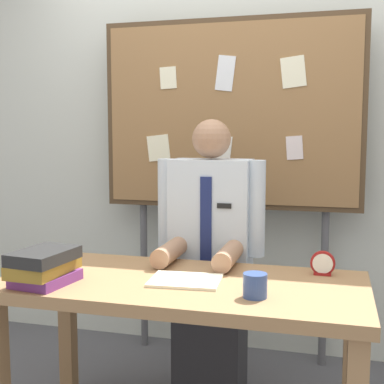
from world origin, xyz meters
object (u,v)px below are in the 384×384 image
(coffee_mug, at_px, (255,285))
(desk_clock, at_px, (323,264))
(desk, at_px, (182,304))
(bulletin_board, at_px, (230,119))
(open_notebook, at_px, (185,280))
(person, at_px, (211,270))
(book_stack, at_px, (44,266))

(coffee_mug, bearing_deg, desk_clock, 58.60)
(desk, height_order, bulletin_board, bulletin_board)
(bulletin_board, relative_size, open_notebook, 7.05)
(person, distance_m, open_notebook, 0.55)
(desk, bearing_deg, person, 90.00)
(desk, distance_m, desk_clock, 0.62)
(person, distance_m, coffee_mug, 0.75)
(desk_clock, xyz_separation_m, coffee_mug, (-0.23, -0.38, -0.00))
(bulletin_board, bearing_deg, open_notebook, -88.84)
(person, distance_m, desk_clock, 0.64)
(coffee_mug, bearing_deg, book_stack, -176.44)
(desk_clock, relative_size, coffee_mug, 1.15)
(open_notebook, relative_size, coffee_mug, 3.14)
(book_stack, xyz_separation_m, coffee_mug, (0.84, 0.05, -0.03))
(book_stack, bearing_deg, person, 54.19)
(desk, xyz_separation_m, desk_clock, (0.56, 0.23, 0.15))
(book_stack, xyz_separation_m, desk_clock, (1.08, 0.44, -0.03))
(person, xyz_separation_m, desk_clock, (0.56, -0.28, 0.14))
(bulletin_board, bearing_deg, book_stack, -113.38)
(desk, bearing_deg, open_notebook, -44.24)
(desk_clock, bearing_deg, book_stack, -157.99)
(open_notebook, bearing_deg, person, 92.19)
(desk, xyz_separation_m, open_notebook, (0.02, -0.02, 0.11))
(book_stack, distance_m, open_notebook, 0.57)
(bulletin_board, bearing_deg, desk, -90.00)
(bulletin_board, xyz_separation_m, book_stack, (-0.52, -1.20, -0.61))
(desk_clock, height_order, coffee_mug, desk_clock)
(person, relative_size, bulletin_board, 0.71)
(person, relative_size, desk_clock, 13.69)
(desk, height_order, desk_clock, desk_clock)
(bulletin_board, distance_m, coffee_mug, 1.35)
(coffee_mug, bearing_deg, person, 116.11)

